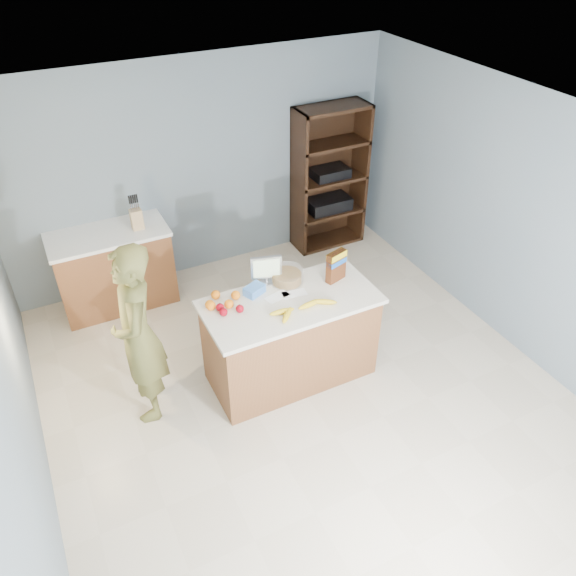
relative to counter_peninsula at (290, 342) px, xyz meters
name	(u,v)px	position (x,y,z in m)	size (l,w,h in m)	color
floor	(305,394)	(0.00, -0.30, -0.42)	(4.50, 5.00, 0.02)	beige
walls	(309,243)	(0.00, -0.30, 1.24)	(4.52, 5.02, 2.51)	slate
counter_peninsula	(290,342)	(0.00, 0.00, 0.00)	(1.56, 0.76, 0.90)	brown
back_cabinet	(114,268)	(-1.20, 1.90, 0.04)	(1.24, 0.62, 0.90)	brown
shelving_unit	(327,180)	(1.55, 2.05, 0.45)	(0.90, 0.40, 1.80)	black
person	(138,336)	(-1.31, 0.19, 0.43)	(0.62, 0.40, 1.69)	brown
knife_block	(137,219)	(-0.88, 1.84, 0.60)	(0.12, 0.10, 0.31)	tan
envelopes	(286,295)	(0.00, 0.08, 0.49)	(0.39, 0.18, 0.00)	white
bananas	(301,308)	(0.01, -0.17, 0.51)	(0.61, 0.20, 0.05)	yellow
apples	(228,309)	(-0.56, 0.08, 0.52)	(0.22, 0.16, 0.07)	#970412
oranges	(220,301)	(-0.57, 0.22, 0.53)	(0.33, 0.26, 0.08)	orange
blue_carton	(254,290)	(-0.25, 0.23, 0.52)	(0.18, 0.12, 0.08)	blue
salad_bowl	(287,276)	(0.10, 0.27, 0.54)	(0.30, 0.30, 0.13)	#267219
tv	(266,269)	(-0.08, 0.33, 0.64)	(0.28, 0.12, 0.28)	silver
cereal_box	(336,264)	(0.51, 0.09, 0.66)	(0.21, 0.13, 0.30)	#592B14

